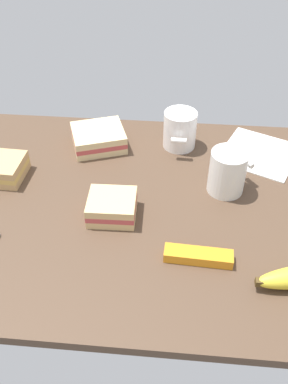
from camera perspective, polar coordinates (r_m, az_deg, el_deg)
The scene contains 8 objects.
tabletop at distance 86.31cm, azimuth -0.00°, elevation -2.00°, with size 90.00×64.00×2.00cm, color #4C3828.
coffee_mug_black at distance 87.47cm, azimuth 11.39°, elevation 2.79°, with size 9.53×8.65×9.48cm.
coffee_mug_milky at distance 99.63cm, azimuth 4.94°, elevation 8.57°, with size 7.75×9.79×8.99cm.
sandwich_main at distance 96.14cm, azimuth -19.09°, elevation 3.06°, with size 10.43×9.48×4.40cm.
sandwich_side at distance 101.20cm, azimuth -6.26°, elevation 7.39°, with size 14.91×14.19×4.40cm.
sandwich_extra at distance 81.77cm, azimuth -4.40°, elevation -2.06°, with size 9.51×8.60×4.40cm.
snack_bar at distance 75.14cm, azimuth 7.46°, elevation -8.70°, with size 12.18×3.13×2.00cm, color orange.
paper_napkin at distance 102.66cm, azimuth 15.50°, elevation 5.16°, with size 16.39×16.39×0.30cm, color white.
Camera 1 is at (-5.65, 62.74, 60.01)cm, focal length 38.88 mm.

